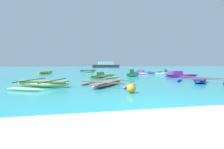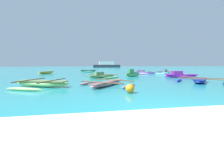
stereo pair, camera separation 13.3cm
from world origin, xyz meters
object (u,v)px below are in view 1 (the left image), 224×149
object	(u,v)px
moored_boat_0	(45,72)
mooring_buoy_0	(131,88)
moored_boat_4	(180,75)
moored_boat_1	(143,72)
moored_boat_5	(88,71)
moored_boat_9	(132,74)
distant_ferry	(106,65)
moored_boat_2	(43,84)
moored_boat_3	(165,72)
moored_boat_6	(108,83)
moored_boat_7	(200,80)
moored_boat_8	(102,76)

from	to	relation	value
moored_boat_0	mooring_buoy_0	distance (m)	20.42
moored_boat_0	moored_boat_4	distance (m)	20.24
moored_boat_1	moored_boat_5	size ratio (longest dim) A/B	1.29
moored_boat_4	moored_boat_9	world-z (taller)	moored_boat_9
moored_boat_0	distant_ferry	distance (m)	53.26
moored_boat_1	moored_boat_2	world-z (taller)	moored_boat_1
moored_boat_2	moored_boat_3	distance (m)	19.57
moored_boat_6	moored_boat_4	bearing A→B (deg)	-22.53
moored_boat_0	moored_boat_4	bearing A→B (deg)	-86.29
moored_boat_1	moored_boat_7	world-z (taller)	moored_boat_1
moored_boat_3	moored_boat_5	xyz separation A→B (m)	(-12.38, 8.03, -0.01)
moored_boat_3	moored_boat_8	size ratio (longest dim) A/B	1.02
moored_boat_2	moored_boat_4	xyz separation A→B (m)	(14.06, 5.16, 0.04)
moored_boat_1	moored_boat_2	distance (m)	17.74
moored_boat_0	moored_boat_8	world-z (taller)	moored_boat_8
moored_boat_4	moored_boat_6	world-z (taller)	moored_boat_4
moored_boat_4	moored_boat_1	bearing A→B (deg)	107.61
moored_boat_1	distant_ferry	world-z (taller)	distant_ferry
moored_boat_9	distant_ferry	xyz separation A→B (m)	(4.77, 58.24, 0.90)
moored_boat_4	moored_boat_7	distance (m)	5.24
moored_boat_0	moored_boat_3	distance (m)	19.67
moored_boat_1	moored_boat_4	distance (m)	7.68
moored_boat_3	moored_boat_7	xyz separation A→B (m)	(-3.32, -11.36, -0.05)
moored_boat_5	distant_ferry	xyz separation A→B (m)	(10.18, 46.10, 0.99)
moored_boat_9	moored_boat_7	bearing A→B (deg)	-92.27
moored_boat_5	mooring_buoy_0	bearing A→B (deg)	-85.10
moored_boat_9	moored_boat_0	bearing A→B (deg)	118.65
moored_boat_8	moored_boat_7	bearing A→B (deg)	-74.30
moored_boat_2	moored_boat_6	size ratio (longest dim) A/B	0.96
moored_boat_3	moored_boat_8	distance (m)	12.09
moored_boat_4	moored_boat_9	bearing A→B (deg)	161.99
moored_boat_6	moored_boat_8	bearing A→B (deg)	35.48
moored_boat_4	moored_boat_5	size ratio (longest dim) A/B	1.06
moored_boat_2	moored_boat_6	bearing A→B (deg)	18.57
moored_boat_0	distant_ferry	bearing A→B (deg)	14.79
moored_boat_3	moored_boat_8	xyz separation A→B (m)	(-10.98, -5.06, -0.03)
moored_boat_2	moored_boat_6	distance (m)	4.54
moored_boat_8	moored_boat_9	xyz separation A→B (m)	(4.01, 0.95, 0.11)
moored_boat_0	moored_boat_1	bearing A→B (deg)	-65.62
mooring_buoy_0	moored_boat_1	bearing A→B (deg)	65.87
moored_boat_1	moored_boat_3	xyz separation A→B (m)	(3.38, -1.13, 0.03)
moored_boat_5	distant_ferry	bearing A→B (deg)	77.66
moored_boat_1	moored_boat_7	size ratio (longest dim) A/B	1.36
moored_boat_1	moored_boat_3	world-z (taller)	moored_boat_3
moored_boat_5	moored_boat_6	world-z (taller)	moored_boat_5
moored_boat_3	mooring_buoy_0	distance (m)	18.05
moored_boat_4	distant_ferry	world-z (taller)	distant_ferry
moored_boat_0	moored_boat_7	distance (m)	21.97
moored_boat_1	moored_boat_0	bearing A→B (deg)	-154.54
moored_boat_5	moored_boat_9	distance (m)	13.29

